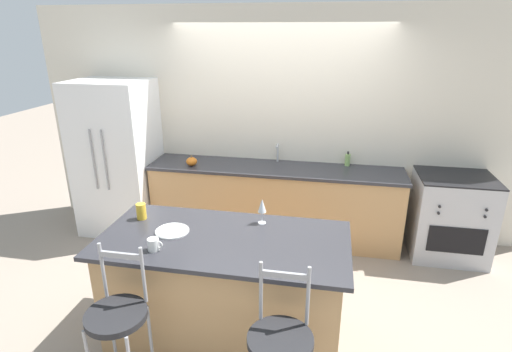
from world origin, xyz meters
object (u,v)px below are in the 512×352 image
at_px(bar_stool_near, 119,326).
at_px(pumpkin_decoration, 192,161).
at_px(coffee_mug, 154,244).
at_px(tumbler_cup, 141,211).
at_px(dinner_plate, 172,231).
at_px(bar_stool_far, 280,352).
at_px(wine_glass, 262,206).
at_px(refrigerator, 118,158).
at_px(soap_bottle, 348,160).
at_px(oven_range, 450,216).

relative_size(bar_stool_near, pumpkin_decoration, 8.59).
xyz_separation_m(coffee_mug, tumbler_cup, (-0.32, 0.46, 0.02)).
distance_m(tumbler_cup, pumpkin_decoration, 1.42).
distance_m(dinner_plate, coffee_mug, 0.29).
relative_size(bar_stool_far, tumbler_cup, 8.04).
bearing_deg(wine_glass, bar_stool_near, -128.47).
bearing_deg(bar_stool_near, tumbler_cup, 104.21).
relative_size(refrigerator, tumbler_cup, 13.70).
bearing_deg(coffee_mug, wine_glass, 39.46).
height_order(bar_stool_far, wine_glass, wine_glass).
xyz_separation_m(tumbler_cup, pumpkin_decoration, (-0.05, 1.42, -0.01)).
xyz_separation_m(dinner_plate, coffee_mug, (-0.02, -0.29, 0.04)).
xyz_separation_m(bar_stool_far, pumpkin_decoration, (-1.37, 2.33, 0.40)).
xyz_separation_m(pumpkin_decoration, soap_bottle, (1.81, 0.34, 0.02)).
bearing_deg(bar_stool_near, oven_range, 41.91).
relative_size(dinner_plate, tumbler_cup, 1.96).
bearing_deg(tumbler_cup, bar_stool_far, -34.62).
distance_m(pumpkin_decoration, soap_bottle, 1.84).
height_order(bar_stool_near, pumpkin_decoration, bar_stool_near).
relative_size(bar_stool_far, wine_glass, 5.04).
distance_m(bar_stool_near, tumbler_cup, 1.01).
relative_size(tumbler_cup, soap_bottle, 0.79).
bearing_deg(tumbler_cup, oven_range, 27.53).
bearing_deg(coffee_mug, bar_stool_near, -102.66).
distance_m(bar_stool_near, coffee_mug, 0.59).
relative_size(dinner_plate, wine_glass, 1.23).
bearing_deg(bar_stool_near, refrigerator, 118.03).
distance_m(oven_range, dinner_plate, 3.09).
relative_size(oven_range, tumbler_cup, 6.91).
xyz_separation_m(bar_stool_far, coffee_mug, (-1.00, 0.44, 0.39)).
bearing_deg(dinner_plate, tumbler_cup, 153.20).
relative_size(coffee_mug, pumpkin_decoration, 0.89).
xyz_separation_m(refrigerator, pumpkin_decoration, (0.97, -0.04, 0.02)).
bearing_deg(soap_bottle, bar_stool_far, -99.25).
relative_size(refrigerator, wine_glass, 8.60).
height_order(bar_stool_near, coffee_mug, bar_stool_near).
bearing_deg(oven_range, wine_glass, -143.33).
bearing_deg(coffee_mug, soap_bottle, 57.28).
bearing_deg(bar_stool_far, soap_bottle, 80.75).
xyz_separation_m(bar_stool_near, pumpkin_decoration, (-0.28, 2.31, 0.40)).
bearing_deg(soap_bottle, bar_stool_near, -119.92).
height_order(wine_glass, pumpkin_decoration, wine_glass).
height_order(wine_glass, coffee_mug, wine_glass).
bearing_deg(coffee_mug, refrigerator, 124.97).
height_order(bar_stool_far, pumpkin_decoration, bar_stool_far).
distance_m(dinner_plate, soap_bottle, 2.39).
bearing_deg(tumbler_cup, refrigerator, 125.08).
xyz_separation_m(refrigerator, bar_stool_near, (1.25, -2.35, -0.38)).
relative_size(bar_stool_far, dinner_plate, 4.10).
relative_size(coffee_mug, tumbler_cup, 0.84).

